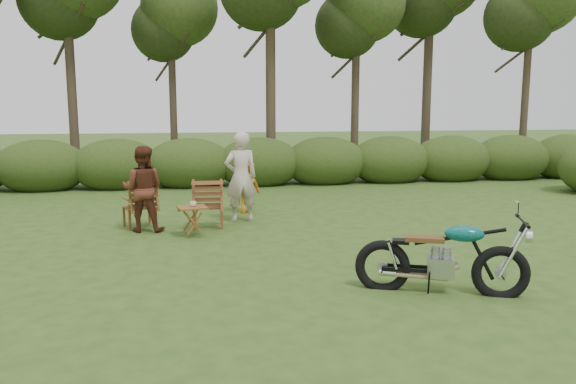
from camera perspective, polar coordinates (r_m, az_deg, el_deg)
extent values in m
plane|color=#284617|center=(7.81, 4.92, -8.51)|extent=(80.00, 80.00, 0.00)
cylinder|color=#362B1D|center=(18.70, -21.26, 12.21)|extent=(0.28, 0.28, 7.20)
cylinder|color=#362B1D|center=(19.43, -11.67, 11.14)|extent=(0.24, 0.24, 6.30)
sphere|color=#2E3F17|center=(19.61, -11.86, 16.87)|extent=(2.52, 2.52, 2.52)
cylinder|color=#362B1D|center=(17.44, -1.79, 13.82)|extent=(0.30, 0.30, 7.65)
cylinder|color=#362B1D|center=(19.11, 6.88, 11.57)|extent=(0.26, 0.26, 6.48)
sphere|color=#2E3F17|center=(19.31, 7.00, 17.56)|extent=(2.59, 2.59, 2.59)
cylinder|color=#362B1D|center=(21.21, 14.05, 13.06)|extent=(0.32, 0.32, 7.92)
cylinder|color=#362B1D|center=(20.40, 23.10, 11.27)|extent=(0.24, 0.24, 6.84)
sphere|color=#2E3F17|center=(20.62, 23.48, 17.17)|extent=(2.74, 2.74, 2.74)
ellipsoid|color=#253A15|center=(16.80, -23.77, 2.34)|extent=(2.52, 1.68, 1.51)
ellipsoid|color=#253A15|center=(16.43, -16.99, 2.57)|extent=(2.52, 1.68, 1.51)
ellipsoid|color=#253A15|center=(16.30, -9.99, 2.78)|extent=(2.52, 1.68, 1.51)
ellipsoid|color=#253A15|center=(16.41, -2.98, 2.94)|extent=(2.52, 1.68, 1.51)
ellipsoid|color=#253A15|center=(16.76, 3.83, 3.06)|extent=(2.52, 1.68, 1.51)
ellipsoid|color=#253A15|center=(17.33, 10.28, 3.13)|extent=(2.52, 1.68, 1.51)
ellipsoid|color=#253A15|center=(18.11, 16.25, 3.16)|extent=(2.52, 1.68, 1.51)
ellipsoid|color=#253A15|center=(19.07, 21.67, 3.16)|extent=(2.52, 1.68, 1.51)
ellipsoid|color=#253A15|center=(20.18, 26.54, 3.14)|extent=(2.52, 1.68, 1.51)
imported|color=beige|center=(10.10, -9.62, -1.20)|extent=(0.14, 0.14, 0.09)
imported|color=beige|center=(11.35, -4.75, -2.99)|extent=(0.72, 0.53, 1.80)
imported|color=#522717|center=(10.79, -14.38, -3.86)|extent=(0.86, 0.72, 1.59)
imported|color=orange|center=(12.25, -4.40, -2.09)|extent=(0.90, 0.74, 1.21)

